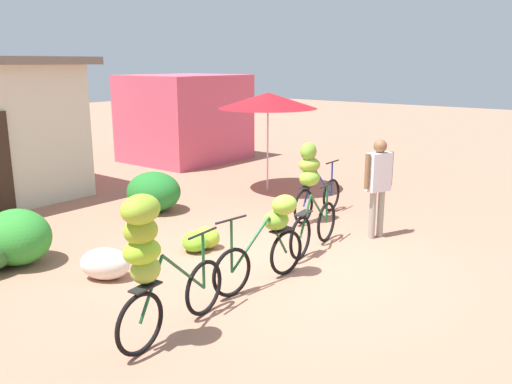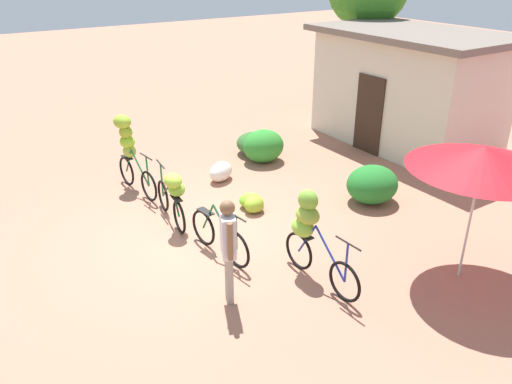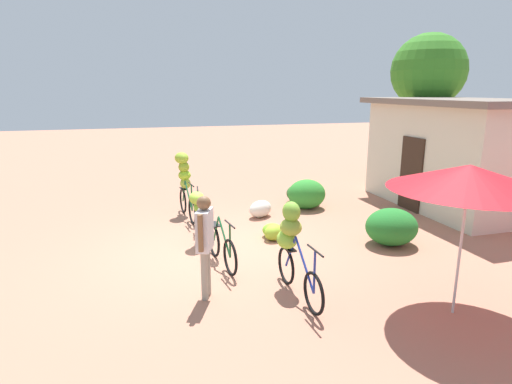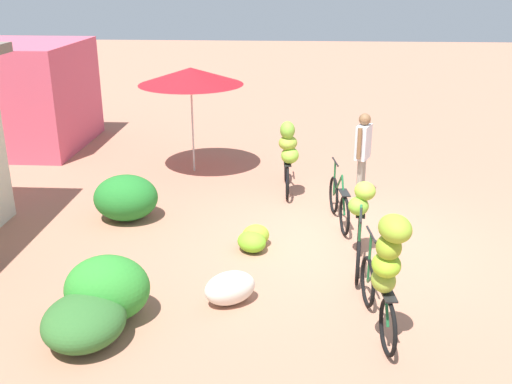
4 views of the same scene
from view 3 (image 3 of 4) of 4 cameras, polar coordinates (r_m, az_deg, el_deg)
The scene contains 14 objects.
ground_plane at distance 8.87m, azimuth -6.11°, elevation -7.84°, with size 60.00×60.00×0.00m, color #AD7159.
building_low at distance 12.99m, azimuth 25.23°, elevation 4.79°, with size 5.13×3.14×3.01m.
tree_behind_building at distance 15.98m, azimuth 22.30°, elevation 14.73°, with size 2.49×2.49×5.11m.
hedge_bush_front_left at distance 12.38m, azimuth 6.39°, elevation -0.22°, with size 1.06×0.97×0.57m, color #32672D.
hedge_bush_front_right at distance 11.82m, azimuth 6.87°, elevation -0.28°, with size 0.93×1.06×0.82m, color #308B2E.
hedge_bush_mid at distance 9.46m, azimuth 17.87°, elevation -4.51°, with size 1.01×1.12×0.79m, color #23762A.
market_umbrella at distance 6.52m, azimuth 26.88°, elevation 1.80°, with size 2.20×2.20×2.25m.
bicycle_leftmost at distance 11.13m, azimuth -9.64°, elevation 1.81°, with size 1.70×0.46×1.66m.
bicycle_near_pile at distance 9.17m, azimuth -7.73°, elevation -2.59°, with size 1.66×0.44×1.17m.
bicycle_center_loaded at distance 8.02m, azimuth -4.68°, elevation -7.42°, with size 1.62×0.27×0.97m.
bicycle_by_shop at distance 6.88m, azimuth 4.92°, elevation -6.63°, with size 1.71×0.43×1.49m.
banana_pile_on_ground at distance 9.42m, azimuth 2.39°, elevation -5.43°, with size 0.78×0.65×0.35m.
produce_sack at distance 10.98m, azimuth 0.61°, elevation -2.29°, with size 0.70×0.44×0.44m, color silver.
person_vendor at distance 6.62m, azimuth -6.95°, elevation -5.98°, with size 0.54×0.34×1.67m.
Camera 3 is at (8.14, -1.38, 3.25)m, focal length 29.55 mm.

